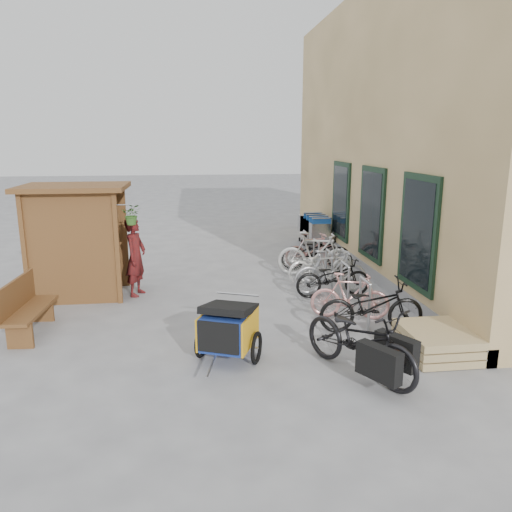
{
  "coord_description": "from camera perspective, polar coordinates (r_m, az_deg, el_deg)",
  "views": [
    {
      "loc": [
        -0.77,
        -8.32,
        3.33
      ],
      "look_at": [
        0.5,
        1.5,
        1.0
      ],
      "focal_mm": 35.0,
      "sensor_mm": 36.0,
      "label": 1
    }
  ],
  "objects": [
    {
      "name": "bike_0",
      "position": [
        9.0,
        13.04,
        -5.58
      ],
      "size": [
        1.88,
        0.8,
        0.96
      ],
      "primitive_type": "imported",
      "rotation": [
        0.0,
        0.0,
        1.48
      ],
      "color": "black",
      "rests_on": "ground"
    },
    {
      "name": "bench",
      "position": [
        9.53,
        -24.89,
        -5.28
      ],
      "size": [
        0.56,
        1.59,
        0.99
      ],
      "rotation": [
        0.0,
        0.0,
        -0.06
      ],
      "color": "brown",
      "rests_on": "ground"
    },
    {
      "name": "bike_rack",
      "position": [
        11.5,
        8.35,
        -1.06
      ],
      "size": [
        0.05,
        5.35,
        0.86
      ],
      "color": "#A5A8AD",
      "rests_on": "ground"
    },
    {
      "name": "cargo_bike",
      "position": [
        7.36,
        11.96,
        -9.44
      ],
      "size": [
        1.63,
        2.11,
        1.07
      ],
      "rotation": [
        0.0,
        0.0,
        0.53
      ],
      "color": "black",
      "rests_on": "ground"
    },
    {
      "name": "bike_4",
      "position": [
        11.91,
        7.44,
        -0.98
      ],
      "size": [
        1.68,
        0.76,
        0.85
      ],
      "primitive_type": "imported",
      "rotation": [
        0.0,
        0.0,
        1.69
      ],
      "color": "white",
      "rests_on": "ground"
    },
    {
      "name": "shopping_carts",
      "position": [
        15.79,
        6.56,
        3.31
      ],
      "size": [
        0.6,
        2.03,
        1.08
      ],
      "color": "silver",
      "rests_on": "ground"
    },
    {
      "name": "ground",
      "position": [
        8.99,
        -1.95,
        -8.5
      ],
      "size": [
        80.0,
        80.0,
        0.0
      ],
      "primitive_type": "plane",
      "color": "#979799"
    },
    {
      "name": "bike_7",
      "position": [
        13.37,
        6.39,
        0.73
      ],
      "size": [
        1.55,
        0.64,
        0.91
      ],
      "primitive_type": "imported",
      "rotation": [
        0.0,
        0.0,
        1.72
      ],
      "color": "pink",
      "rests_on": "ground"
    },
    {
      "name": "bike_3",
      "position": [
        11.05,
        8.54,
        -1.77
      ],
      "size": [
        1.68,
        0.57,
        0.99
      ],
      "primitive_type": "imported",
      "rotation": [
        0.0,
        0.0,
        1.64
      ],
      "color": "#B9B9BE",
      "rests_on": "ground"
    },
    {
      "name": "bike_6",
      "position": [
        13.04,
        6.85,
        0.5
      ],
      "size": [
        1.87,
        0.83,
        0.95
      ],
      "primitive_type": "imported",
      "rotation": [
        0.0,
        0.0,
        1.46
      ],
      "color": "black",
      "rests_on": "ground"
    },
    {
      "name": "person_kiosk",
      "position": [
        11.04,
        -13.58,
        -0.11
      ],
      "size": [
        0.58,
        0.72,
        1.7
      ],
      "primitive_type": "imported",
      "rotation": [
        0.0,
        0.0,
        1.25
      ],
      "color": "maroon",
      "rests_on": "ground"
    },
    {
      "name": "building",
      "position": [
        14.73,
        22.77,
        12.88
      ],
      "size": [
        6.07,
        13.0,
        7.0
      ],
      "color": "#E2BD82",
      "rests_on": "ground"
    },
    {
      "name": "bike_5",
      "position": [
        12.36,
        6.78,
        0.19
      ],
      "size": [
        1.93,
        1.05,
        1.12
      ],
      "primitive_type": "imported",
      "rotation": [
        0.0,
        0.0,
        1.27
      ],
      "color": "white",
      "rests_on": "ground"
    },
    {
      "name": "child_trailer",
      "position": [
        7.71,
        -3.18,
        -8.09
      ],
      "size": [
        1.08,
        1.63,
        0.95
      ],
      "rotation": [
        0.0,
        0.0,
        -0.4
      ],
      "color": "navy",
      "rests_on": "ground"
    },
    {
      "name": "bike_2",
      "position": [
        10.85,
        8.81,
        -2.42
      ],
      "size": [
        1.66,
        0.63,
        0.86
      ],
      "primitive_type": "imported",
      "rotation": [
        0.0,
        0.0,
        1.61
      ],
      "color": "black",
      "rests_on": "ground"
    },
    {
      "name": "pallet_stack",
      "position": [
        8.48,
        19.93,
        -9.19
      ],
      "size": [
        1.0,
        1.2,
        0.4
      ],
      "color": "tan",
      "rests_on": "ground"
    },
    {
      "name": "kiosk",
      "position": [
        11.22,
        -20.22,
        3.31
      ],
      "size": [
        2.49,
        1.65,
        2.4
      ],
      "color": "brown",
      "rests_on": "ground"
    },
    {
      "name": "bike_1",
      "position": [
        9.58,
        10.7,
        -4.51
      ],
      "size": [
        1.54,
        0.81,
        0.89
      ],
      "primitive_type": "imported",
      "rotation": [
        0.0,
        0.0,
        1.29
      ],
      "color": "pink",
      "rests_on": "ground"
    }
  ]
}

